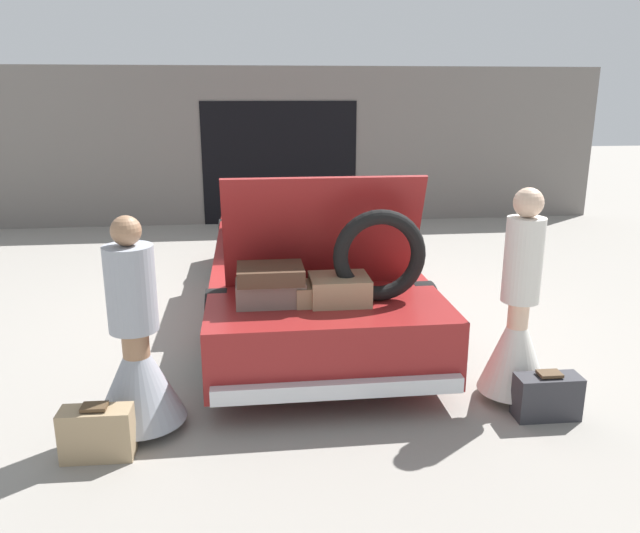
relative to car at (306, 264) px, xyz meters
name	(u,v)px	position (x,y,z in m)	size (l,w,h in m)	color
ground_plane	(306,309)	(0.00, 0.03, -0.54)	(40.00, 40.00, 0.00)	gray
garage_wall_back	(279,147)	(0.00, 4.94, 0.85)	(12.00, 0.14, 2.80)	slate
car	(306,264)	(0.00, 0.00, 0.00)	(1.99, 5.07, 1.72)	maroon
person_left	(137,357)	(-1.43, -2.39, 0.02)	(0.65, 0.65, 1.57)	#997051
person_right	(517,327)	(1.43, -2.27, 0.07)	(0.55, 0.55, 1.69)	beige
suitcase_beside_left_person	(97,433)	(-1.66, -2.74, -0.36)	(0.47, 0.21, 0.39)	#9E8460
suitcase_beside_right_person	(547,396)	(1.56, -2.59, -0.37)	(0.48, 0.21, 0.37)	#2D2D33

